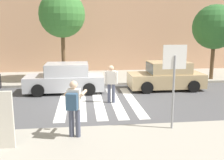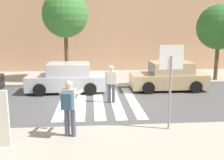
% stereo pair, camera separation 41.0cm
% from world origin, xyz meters
% --- Properties ---
extents(ground_plane, '(120.00, 120.00, 0.00)m').
position_xyz_m(ground_plane, '(0.00, 0.00, 0.00)').
color(ground_plane, '#4C4C4F').
extents(sidewalk_far, '(60.00, 4.80, 0.14)m').
position_xyz_m(sidewalk_far, '(0.00, 6.00, 0.07)').
color(sidewalk_far, '#9E998C').
rests_on(sidewalk_far, ground).
extents(building_facade_far, '(56.00, 4.00, 5.67)m').
position_xyz_m(building_facade_far, '(0.00, 10.40, 2.84)').
color(building_facade_far, tan).
rests_on(building_facade_far, ground).
extents(crosswalk_stripe_0, '(0.44, 5.20, 0.01)m').
position_xyz_m(crosswalk_stripe_0, '(-1.60, 0.20, 0.00)').
color(crosswalk_stripe_0, silver).
rests_on(crosswalk_stripe_0, ground).
extents(crosswalk_stripe_1, '(0.44, 5.20, 0.01)m').
position_xyz_m(crosswalk_stripe_1, '(-0.80, 0.20, 0.00)').
color(crosswalk_stripe_1, silver).
rests_on(crosswalk_stripe_1, ground).
extents(crosswalk_stripe_2, '(0.44, 5.20, 0.01)m').
position_xyz_m(crosswalk_stripe_2, '(0.00, 0.20, 0.00)').
color(crosswalk_stripe_2, silver).
rests_on(crosswalk_stripe_2, ground).
extents(crosswalk_stripe_3, '(0.44, 5.20, 0.01)m').
position_xyz_m(crosswalk_stripe_3, '(0.80, 0.20, 0.00)').
color(crosswalk_stripe_3, silver).
rests_on(crosswalk_stripe_3, ground).
extents(crosswalk_stripe_4, '(0.44, 5.20, 0.01)m').
position_xyz_m(crosswalk_stripe_4, '(1.60, 0.20, 0.00)').
color(crosswalk_stripe_4, silver).
rests_on(crosswalk_stripe_4, ground).
extents(stop_sign, '(0.76, 0.08, 2.73)m').
position_xyz_m(stop_sign, '(2.17, -3.67, 2.13)').
color(stop_sign, gray).
rests_on(stop_sign, sidewalk_near).
extents(photographer_with_backpack, '(0.70, 0.92, 1.72)m').
position_xyz_m(photographer_with_backpack, '(-0.99, -4.02, 1.17)').
color(photographer_with_backpack, '#474C60').
rests_on(photographer_with_backpack, sidewalk_near).
extents(pedestrian_crossing, '(0.57, 0.32, 1.72)m').
position_xyz_m(pedestrian_crossing, '(0.59, 0.00, 0.97)').
color(pedestrian_crossing, '#474C60').
rests_on(pedestrian_crossing, ground).
extents(parked_car_silver, '(4.10, 1.92, 1.55)m').
position_xyz_m(parked_car_silver, '(-1.60, 2.30, 0.73)').
color(parked_car_silver, '#B7BABF').
rests_on(parked_car_silver, ground).
extents(parked_car_tan, '(4.10, 1.92, 1.55)m').
position_xyz_m(parked_car_tan, '(3.95, 2.30, 0.73)').
color(parked_car_tan, tan).
rests_on(parked_car_tan, ground).
extents(street_tree_center, '(2.78, 2.78, 5.42)m').
position_xyz_m(street_tree_center, '(-1.83, 4.88, 4.15)').
color(street_tree_center, brown).
rests_on(street_tree_center, sidewalk_far).
extents(street_tree_east, '(2.76, 2.76, 4.67)m').
position_xyz_m(street_tree_east, '(7.57, 4.22, 3.42)').
color(street_tree_east, brown).
rests_on(street_tree_east, sidewalk_far).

